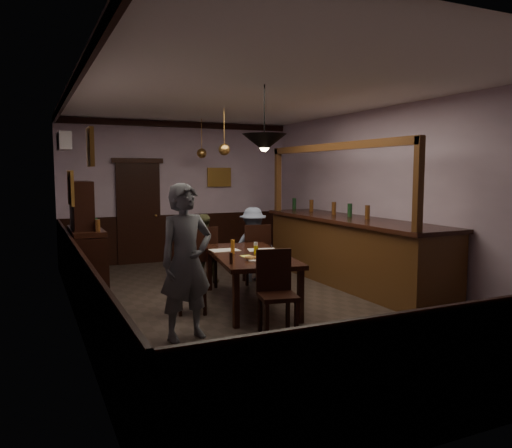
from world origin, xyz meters
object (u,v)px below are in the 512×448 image
person_standing (186,262)px  pendant_brass_far (202,153)px  coffee_cup (282,255)px  soda_can (256,250)px  chair_side (187,276)px  pendant_brass_mid (224,150)px  bar_counter (351,249)px  dining_table (249,258)px  chair_far_left (204,254)px  person_seated_left (202,249)px  chair_near (276,288)px  pendant_iron (264,143)px  sideboard (86,250)px  chair_far_right (257,251)px  person_seated_right (253,244)px

person_standing → pendant_brass_far: (1.69, 4.43, 1.40)m
coffee_cup → pendant_brass_far: pendant_brass_far is taller
soda_can → chair_side: bearing=176.3°
person_standing → pendant_brass_mid: size_ratio=2.22×
bar_counter → pendant_brass_mid: size_ratio=5.26×
dining_table → chair_far_left: 1.35m
person_seated_left → chair_near: bearing=96.7°
coffee_cup → pendant_iron: bearing=-138.0°
bar_counter → person_seated_left: bearing=154.5°
sideboard → bar_counter: bearing=-14.7°
chair_far_right → coffee_cup: (-0.42, -1.72, 0.23)m
chair_far_left → person_seated_left: 0.29m
dining_table → pendant_brass_mid: (0.24, 1.58, 1.61)m
soda_can → sideboard: 2.73m
chair_far_right → bar_counter: size_ratio=0.24×
pendant_iron → person_standing: bearing=-167.0°
chair_far_right → coffee_cup: 1.79m
chair_far_left → pendant_iron: size_ratio=1.24×
person_seated_left → sideboard: 1.91m
person_seated_left → sideboard: bearing=7.7°
chair_far_right → chair_far_left: bearing=5.2°
person_seated_right → soda_can: (-0.65, -1.53, 0.16)m
chair_far_left → chair_near: size_ratio=1.03×
chair_far_left → sideboard: size_ratio=0.58×
bar_counter → pendant_iron: (-2.27, -1.30, 1.68)m
chair_near → person_seated_right: 2.90m
person_standing → soda_can: person_standing is taller
coffee_cup → soda_can: 0.50m
dining_table → pendant_brass_far: bearing=82.6°
dining_table → pendant_brass_mid: pendant_brass_mid is taller
person_standing → person_seated_left: person_standing is taller
chair_near → pendant_brass_mid: 3.40m
dining_table → pendant_brass_far: pendant_brass_far is taller
person_seated_right → sideboard: sideboard is taller
person_seated_right → person_standing: bearing=58.8°
person_seated_left → pendant_brass_mid: bearing=-175.7°
chair_far_right → coffee_cup: size_ratio=12.95×
chair_far_right → person_seated_right: person_seated_right is taller
dining_table → chair_far_right: size_ratio=2.26×
person_seated_right → bar_counter: size_ratio=0.31×
dining_table → chair_far_left: bearing=99.8°
dining_table → person_seated_right: bearing=63.7°
person_seated_right → bar_counter: 1.70m
chair_far_left → chair_far_right: (0.89, -0.16, 0.01)m
soda_can → pendant_iron: bearing=-106.5°
dining_table → coffee_cup: (0.24, -0.55, 0.11)m
coffee_cup → chair_side: bearing=166.0°
bar_counter → pendant_brass_mid: pendant_brass_mid is taller
sideboard → pendant_iron: size_ratio=2.15×
dining_table → chair_far_right: 1.35m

